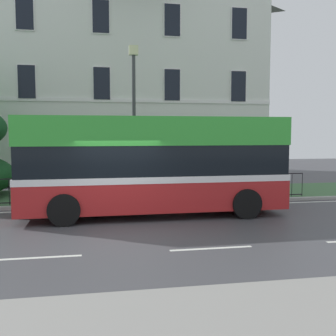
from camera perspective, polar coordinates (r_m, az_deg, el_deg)
The scene contains 6 objects.
ground_plane at distance 11.82m, azimuth -6.87°, elevation -8.44°, with size 60.00×56.00×0.18m.
georgian_townhouse at distance 25.93m, azimuth -5.51°, elevation 13.01°, with size 14.79×9.74×12.39m.
iron_verge_railing at distance 15.43m, azimuth -2.06°, elevation -2.82°, with size 12.42×0.04×0.97m.
single_decker_bus at distance 13.32m, azimuth -2.09°, elevation 0.58°, with size 8.62×2.74×3.23m.
street_lamp_post at distance 16.15m, azimuth -4.87°, elevation 8.14°, with size 0.36×0.24×6.02m.
litter_bin at distance 17.59m, azimuth 12.99°, elevation -1.81°, with size 0.56×0.56×1.10m.
Camera 1 is at (-0.67, -10.73, 2.73)m, focal length 42.85 mm.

